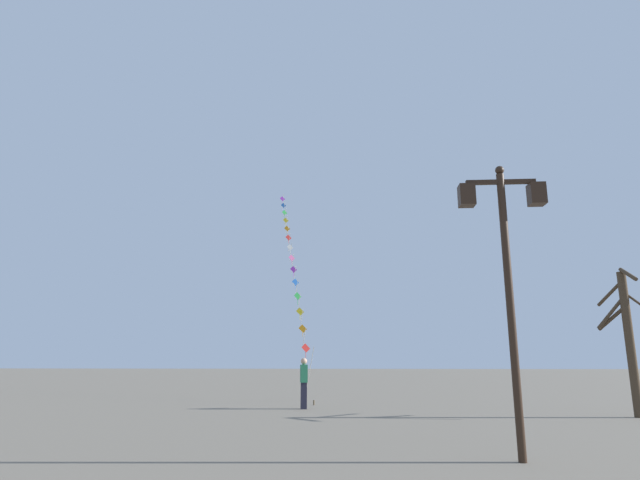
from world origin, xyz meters
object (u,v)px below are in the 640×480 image
object	(u,v)px
twin_lantern_lamp_post	(506,250)
kite_flyer	(304,382)
kite_train	(292,260)
bare_tree	(628,335)

from	to	relation	value
twin_lantern_lamp_post	kite_flyer	world-z (taller)	twin_lantern_lamp_post
kite_train	bare_tree	distance (m)	18.33
twin_lantern_lamp_post	bare_tree	world-z (taller)	twin_lantern_lamp_post
twin_lantern_lamp_post	kite_flyer	xyz separation A→B (m)	(-4.51, 9.41, -2.66)
twin_lantern_lamp_post	kite_flyer	size ratio (longest dim) A/B	3.02
twin_lantern_lamp_post	bare_tree	distance (m)	9.21
kite_train	bare_tree	xyz separation A→B (m)	(11.80, -13.15, -4.91)
twin_lantern_lamp_post	bare_tree	bearing A→B (deg)	52.84
bare_tree	twin_lantern_lamp_post	bearing A→B (deg)	-127.16
twin_lantern_lamp_post	kite_flyer	distance (m)	10.77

